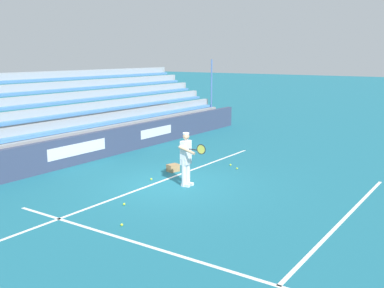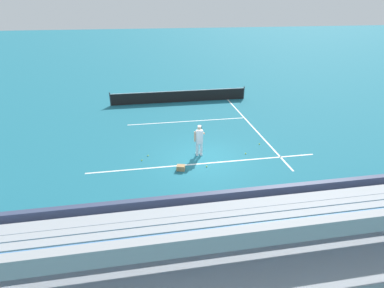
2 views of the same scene
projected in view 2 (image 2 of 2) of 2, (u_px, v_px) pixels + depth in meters
The scene contains 14 objects.
ground_plane at pixel (204, 159), 15.89m from camera, with size 160.00×160.00×0.00m, color #1E6B7F.
court_baseline_white at pixel (206, 163), 15.45m from camera, with size 12.00×0.10×0.01m, color white.
court_sideline_white at pixel (252, 126), 20.06m from camera, with size 0.10×12.00×0.01m, color white.
court_service_line_white at pixel (188, 121), 20.77m from camera, with size 8.22×0.10×0.01m, color white.
back_wall_sponsor_board at pixel (228, 203), 11.55m from camera, with size 23.78×0.25×1.10m.
bleacher_stand at pixel (252, 248), 9.11m from camera, with size 22.59×4.00×3.85m.
tennis_player at pixel (199, 140), 15.91m from camera, with size 0.58×1.00×1.71m.
ball_box_cardboard at pixel (181, 168), 14.79m from camera, with size 0.40×0.30×0.26m, color #A87F51.
tennis_ball_by_box at pixel (207, 166), 15.11m from camera, with size 0.07×0.07×0.07m, color #CCE533.
tennis_ball_midcourt at pixel (259, 144), 17.44m from camera, with size 0.07×0.07×0.07m, color #CCE533.
tennis_ball_toward_net at pixel (142, 160), 15.69m from camera, with size 0.07×0.07×0.07m, color #CCE533.
tennis_ball_far_right at pixel (148, 156), 16.16m from camera, with size 0.07×0.07×0.07m, color #CCE533.
tennis_ball_near_player at pixel (246, 154), 16.37m from camera, with size 0.07×0.07×0.07m, color #CCE533.
tennis_net at pixel (179, 96), 24.46m from camera, with size 11.09×0.09×1.07m.
Camera 2 is at (-2.95, -13.66, 7.64)m, focal length 28.00 mm.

